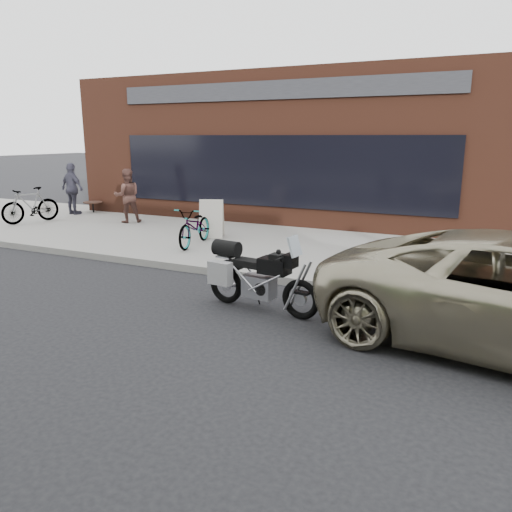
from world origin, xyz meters
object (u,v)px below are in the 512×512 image
at_px(cafe_patron_right, 72,189).
at_px(sandwich_sign, 212,218).
at_px(cafe_patron_left, 127,196).
at_px(motorcycle, 254,276).
at_px(bicycle_rear, 30,205).
at_px(bicycle_front, 195,226).
at_px(cafe_table, 93,202).

bearing_deg(cafe_patron_right, sandwich_sign, 175.90).
bearing_deg(sandwich_sign, cafe_patron_left, 143.49).
xyz_separation_m(motorcycle, cafe_patron_left, (-6.56, 4.98, 0.40)).
bearing_deg(motorcycle, bicycle_rear, 165.51).
xyz_separation_m(bicycle_front, cafe_patron_left, (-3.54, 1.89, 0.34)).
relative_size(cafe_table, cafe_patron_left, 0.40).
xyz_separation_m(cafe_table, cafe_patron_left, (2.44, -1.13, 0.46)).
bearing_deg(bicycle_rear, motorcycle, -5.94).
xyz_separation_m(bicycle_front, cafe_table, (-5.98, 3.02, -0.12)).
xyz_separation_m(bicycle_rear, cafe_patron_left, (2.61, 1.26, 0.27)).
bearing_deg(bicycle_front, cafe_patron_right, 149.55).
relative_size(motorcycle, bicycle_front, 1.15).
height_order(motorcycle, sandwich_sign, motorcycle).
xyz_separation_m(motorcycle, cafe_patron_right, (-9.24, 5.48, 0.45)).
bearing_deg(cafe_patron_right, bicycle_rear, 100.60).
height_order(cafe_table, cafe_patron_left, cafe_patron_left).
bearing_deg(cafe_table, motorcycle, -34.15).
bearing_deg(cafe_patron_right, cafe_patron_left, 177.88).
relative_size(bicycle_front, cafe_table, 2.75).
distance_m(motorcycle, cafe_patron_left, 8.25).
distance_m(bicycle_front, bicycle_rear, 6.19).
height_order(cafe_patron_left, cafe_patron_right, cafe_patron_right).
bearing_deg(bicycle_front, cafe_table, 143.82).
bearing_deg(bicycle_rear, cafe_patron_left, 41.87).
xyz_separation_m(motorcycle, bicycle_front, (-3.02, 3.09, 0.06)).
bearing_deg(cafe_patron_left, sandwich_sign, 122.62).
height_order(motorcycle, bicycle_front, motorcycle).
relative_size(bicycle_front, bicycle_rear, 1.00).
distance_m(motorcycle, bicycle_rear, 9.90).
bearing_deg(bicycle_front, cafe_patron_left, 142.52).
height_order(bicycle_front, sandwich_sign, sandwich_sign).
distance_m(motorcycle, sandwich_sign, 5.21).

